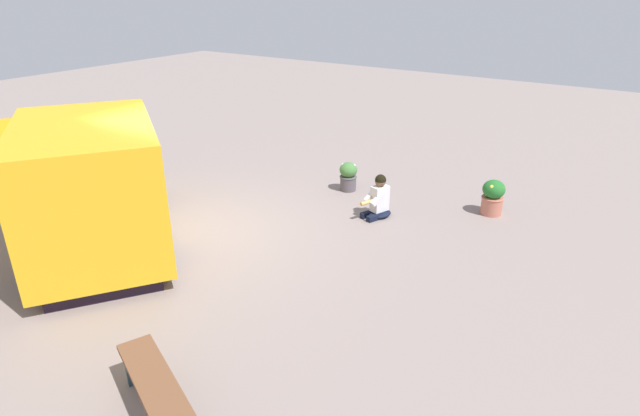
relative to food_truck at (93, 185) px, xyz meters
name	(u,v)px	position (x,y,z in m)	size (l,w,h in m)	color
ground_plane	(204,235)	(-1.22, 1.34, -1.12)	(40.00, 40.00, 0.00)	gray
food_truck	(93,185)	(0.00, 0.00, 0.00)	(4.52, 5.08, 2.35)	gold
person_customer	(378,200)	(-3.79, 3.71, -0.76)	(0.79, 0.60, 0.90)	black
planter_flowering_near	(493,197)	(-5.20, 5.59, -0.74)	(0.45, 0.45, 0.74)	#B96A54
planter_flowering_far	(348,176)	(-4.71, 2.46, -0.77)	(0.40, 0.40, 0.66)	#544D54
plaza_bench	(156,390)	(2.28, 4.18, -0.75)	(1.05, 1.73, 0.49)	brown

